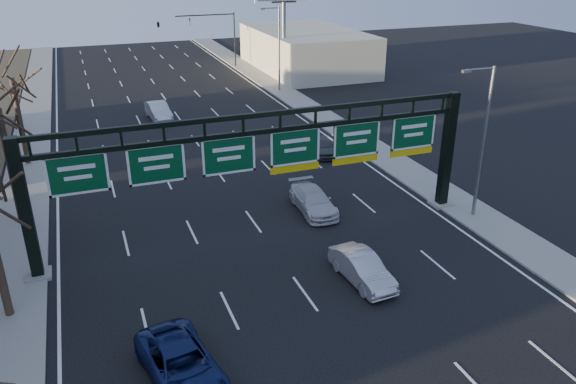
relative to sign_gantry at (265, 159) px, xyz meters
name	(u,v)px	position (x,y,z in m)	size (l,w,h in m)	color
ground	(322,318)	(-0.16, -8.00, -4.63)	(160.00, 160.00, 0.00)	black
sidewalk_left	(25,188)	(-12.96, 12.00, -4.57)	(3.00, 120.00, 0.12)	gray
sidewalk_right	(366,144)	(12.64, 12.00, -4.57)	(3.00, 120.00, 0.12)	gray
lane_markings	(213,165)	(-0.16, 12.00, -4.62)	(21.60, 120.00, 0.01)	white
sign_gantry	(265,159)	(0.00, 0.00, 0.00)	(24.60, 1.20, 7.20)	black
building_right_distant	(306,50)	(19.84, 42.00, -2.13)	(12.00, 20.00, 5.00)	beige
tree_far	(8,63)	(-12.96, 17.00, 2.86)	(3.60, 3.60, 8.86)	#32281C
streetlight_near	(482,136)	(12.31, -2.00, 0.45)	(2.15, 0.22, 9.00)	slate
streetlight_far	(278,45)	(12.31, 32.00, 0.45)	(2.15, 0.22, 9.00)	slate
billboard_right	(284,1)	(14.84, 36.98, 4.43)	(7.00, 0.50, 12.00)	slate
traffic_signal_mast	(188,27)	(5.53, 47.00, 0.87)	(10.16, 0.54, 7.00)	black
car_blue_suv	(182,365)	(-6.63, -9.67, -3.92)	(2.37, 5.14, 1.43)	#121E50
car_silver_sedan	(362,268)	(2.82, -5.98, -3.93)	(1.48, 4.25, 1.40)	#B6B5BA
car_white_wagon	(313,200)	(3.72, 2.10, -3.94)	(1.93, 4.75, 1.38)	silver
car_grey_far	(323,146)	(8.43, 11.20, -3.96)	(1.59, 3.96, 1.35)	#414346
car_silver_distant	(158,111)	(-1.98, 25.49, -3.84)	(1.67, 4.79, 1.58)	silver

